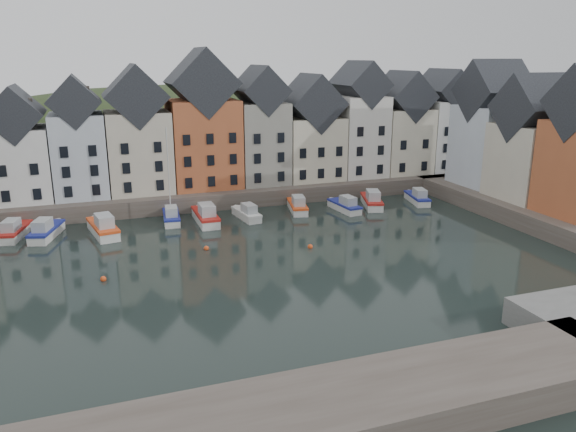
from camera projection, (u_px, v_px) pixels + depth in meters
name	position (u px, v px, depth m)	size (l,w,h in m)	color
ground	(269.00, 273.00, 50.16)	(260.00, 260.00, 0.00)	black
far_quay	(202.00, 190.00, 77.08)	(90.00, 16.00, 2.00)	#4B4139
right_quay	(567.00, 216.00, 64.50)	(14.00, 54.00, 2.00)	#4B4139
hillside	(180.00, 258.00, 105.84)	(153.60, 70.40, 64.00)	#2C381C
far_terrace	(227.00, 133.00, 74.14)	(72.37, 8.16, 17.78)	beige
right_terrace	(536.00, 141.00, 66.61)	(8.30, 24.25, 16.36)	silver
mooring_buoys	(212.00, 257.00, 53.67)	(20.50, 5.50, 0.50)	#E24A1A
boat_a	(14.00, 231.00, 59.70)	(3.21, 6.37, 2.34)	silver
boat_b	(46.00, 231.00, 59.66)	(3.66, 6.61, 2.42)	silver
boat_c	(103.00, 228.00, 60.51)	(3.41, 7.29, 2.69)	silver
boat_d	(171.00, 216.00, 65.24)	(2.35, 5.98, 11.15)	silver
boat_e	(206.00, 216.00, 64.92)	(2.20, 6.98, 2.67)	silver
boat_f	(247.00, 214.00, 66.63)	(2.43, 5.78, 2.15)	silver
boat_g	(298.00, 206.00, 69.80)	(3.07, 6.31, 2.32)	silver
boat_h	(345.00, 206.00, 70.01)	(2.35, 5.93, 2.22)	silver
boat_i	(372.00, 201.00, 72.03)	(3.99, 6.85, 2.51)	silver
boat_j	(418.00, 198.00, 73.96)	(3.04, 6.05, 2.23)	silver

